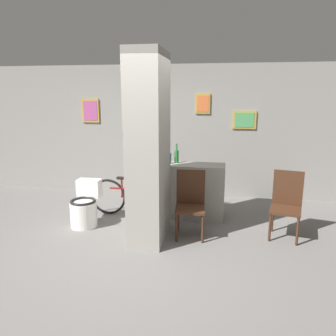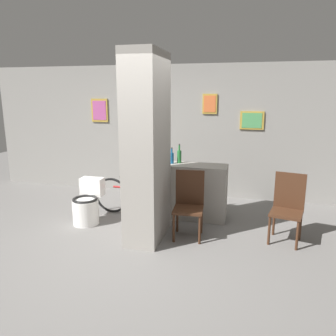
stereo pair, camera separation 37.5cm
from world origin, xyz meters
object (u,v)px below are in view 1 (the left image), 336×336
at_px(chair_near_pillar, 190,201).
at_px(bottle_tall, 177,156).
at_px(toilet, 85,207).
at_px(chair_by_doorway, 286,202).
at_px(bicycle, 136,197).

height_order(chair_near_pillar, bottle_tall, bottle_tall).
distance_m(toilet, chair_by_doorway, 3.06).
relative_size(bicycle, bottle_tall, 5.02).
bearing_deg(chair_near_pillar, toilet, 172.59).
height_order(chair_by_doorway, bicycle, chair_by_doorway).
height_order(toilet, chair_by_doorway, chair_by_doorway).
distance_m(chair_near_pillar, bottle_tall, 1.00).
bearing_deg(chair_near_pillar, bicycle, 143.60).
height_order(toilet, bicycle, toilet).
distance_m(toilet, chair_near_pillar, 1.69).
bearing_deg(bicycle, chair_near_pillar, -32.16).
bearing_deg(bottle_tall, bicycle, -163.88).
xyz_separation_m(bicycle, bottle_tall, (0.66, 0.19, 0.70)).
distance_m(chair_by_doorway, bottle_tall, 1.87).
height_order(chair_near_pillar, chair_by_doorway, same).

